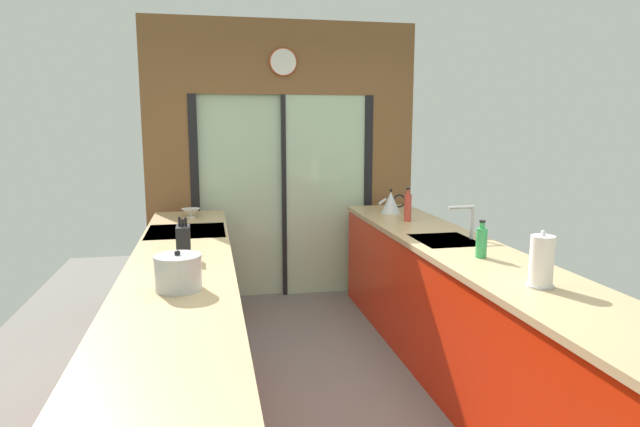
# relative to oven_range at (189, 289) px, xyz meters

# --- Properties ---
(ground_plane) EXTENTS (5.04, 7.60, 0.02)m
(ground_plane) POSITION_rel_oven_range_xyz_m (0.91, -0.65, -0.47)
(ground_plane) COLOR slate
(back_wall_unit) EXTENTS (2.64, 0.12, 2.70)m
(back_wall_unit) POSITION_rel_oven_range_xyz_m (0.91, 1.15, 1.07)
(back_wall_unit) COLOR brown
(back_wall_unit) RESTS_ON ground_plane
(left_counter_run) EXTENTS (0.62, 3.80, 0.92)m
(left_counter_run) POSITION_rel_oven_range_xyz_m (-0.00, -1.12, 0.01)
(left_counter_run) COLOR red
(left_counter_run) RESTS_ON ground_plane
(right_counter_run) EXTENTS (0.62, 3.80, 0.92)m
(right_counter_run) POSITION_rel_oven_range_xyz_m (1.82, -0.95, 0.01)
(right_counter_run) COLOR red
(right_counter_run) RESTS_ON ground_plane
(sink_faucet) EXTENTS (0.19, 0.02, 0.24)m
(sink_faucet) POSITION_rel_oven_range_xyz_m (1.96, -0.70, 0.63)
(sink_faucet) COLOR #B7BABC
(sink_faucet) RESTS_ON right_counter_run
(oven_range) EXTENTS (0.60, 0.60, 0.92)m
(oven_range) POSITION_rel_oven_range_xyz_m (0.00, 0.00, 0.00)
(oven_range) COLOR #B7BABC
(oven_range) RESTS_ON ground_plane
(mixing_bowl) EXTENTS (0.16, 0.16, 0.08)m
(mixing_bowl) POSITION_rel_oven_range_xyz_m (0.02, 0.61, 0.51)
(mixing_bowl) COLOR silver
(mixing_bowl) RESTS_ON left_counter_run
(knife_block) EXTENTS (0.08, 0.14, 0.26)m
(knife_block) POSITION_rel_oven_range_xyz_m (0.02, -0.88, 0.57)
(knife_block) COLOR black
(knife_block) RESTS_ON left_counter_run
(stock_pot) EXTENTS (0.23, 0.23, 0.20)m
(stock_pot) POSITION_rel_oven_range_xyz_m (0.02, -1.51, 0.55)
(stock_pot) COLOR #B7BABC
(stock_pot) RESTS_ON left_counter_run
(kettle) EXTENTS (0.26, 0.17, 0.22)m
(kettle) POSITION_rel_oven_range_xyz_m (1.80, 0.48, 0.56)
(kettle) COLOR #B7BABC
(kettle) RESTS_ON right_counter_run
(soap_bottle_near) EXTENTS (0.07, 0.07, 0.23)m
(soap_bottle_near) POSITION_rel_oven_range_xyz_m (1.80, -1.21, 0.56)
(soap_bottle_near) COLOR #339E56
(soap_bottle_near) RESTS_ON right_counter_run
(soap_bottle_far) EXTENTS (0.06, 0.06, 0.28)m
(soap_bottle_far) POSITION_rel_oven_range_xyz_m (1.80, 0.05, 0.59)
(soap_bottle_far) COLOR #B23D2D
(soap_bottle_far) RESTS_ON right_counter_run
(paper_towel_roll) EXTENTS (0.13, 0.13, 0.29)m
(paper_towel_roll) POSITION_rel_oven_range_xyz_m (1.80, -1.83, 0.59)
(paper_towel_roll) COLOR #B7BABC
(paper_towel_roll) RESTS_ON right_counter_run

